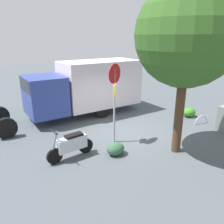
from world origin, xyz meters
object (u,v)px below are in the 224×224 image
object	(u,v)px
bike_rack_hoop	(201,123)
stop_sign	(114,92)
street_tree	(187,36)
box_truck_near	(85,86)
motorcycle	(71,144)

from	to	relation	value
bike_rack_hoop	stop_sign	bearing A→B (deg)	-7.04
street_tree	bike_rack_hoop	bearing A→B (deg)	-158.19
stop_sign	bike_rack_hoop	distance (m)	5.32
box_truck_near	stop_sign	distance (m)	3.91
stop_sign	street_tree	distance (m)	3.21
box_truck_near	street_tree	xyz separation A→B (m)	(-0.99, 5.73, 2.58)
box_truck_near	motorcycle	distance (m)	4.93
street_tree	bike_rack_hoop	xyz separation A→B (m)	(-3.25, -1.30, -4.20)
street_tree	bike_rack_hoop	distance (m)	5.47
box_truck_near	street_tree	size ratio (longest dim) A/B	1.32
box_truck_near	bike_rack_hoop	xyz separation A→B (m)	(-4.24, 4.43, -1.61)
stop_sign	bike_rack_hoop	xyz separation A→B (m)	(-4.83, 0.60, -2.15)
bike_rack_hoop	box_truck_near	bearing A→B (deg)	-46.23
street_tree	motorcycle	bearing A→B (deg)	-25.11
motorcycle	bike_rack_hoop	bearing A→B (deg)	171.63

